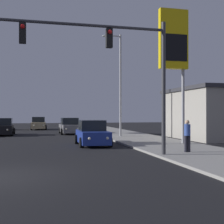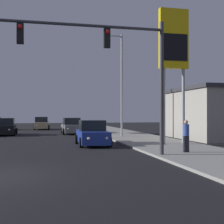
# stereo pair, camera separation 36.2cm
# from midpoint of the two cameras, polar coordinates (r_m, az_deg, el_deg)

# --- Properties ---
(sidewalk_right) EXTENTS (5.00, 60.00, 0.12)m
(sidewalk_right) POSITION_cam_midpoint_polar(r_m,az_deg,el_deg) (22.59, 7.19, -5.52)
(sidewalk_right) COLOR gray
(sidewalk_right) RESTS_ON ground
(car_blue) EXTENTS (2.04, 4.33, 1.68)m
(car_blue) POSITION_cam_midpoint_polar(r_m,az_deg,el_deg) (20.92, -4.13, -4.01)
(car_blue) COLOR navy
(car_blue) RESTS_ON ground
(car_grey) EXTENTS (2.04, 4.34, 1.68)m
(car_grey) POSITION_cam_midpoint_polar(r_m,az_deg,el_deg) (32.82, -8.07, -2.66)
(car_grey) COLOR slate
(car_grey) RESTS_ON ground
(car_tan) EXTENTS (2.04, 4.34, 1.68)m
(car_tan) POSITION_cam_midpoint_polar(r_m,az_deg,el_deg) (42.57, -13.52, -2.11)
(car_tan) COLOR tan
(car_tan) RESTS_ON ground
(car_black) EXTENTS (2.04, 4.33, 1.68)m
(car_black) POSITION_cam_midpoint_polar(r_m,az_deg,el_deg) (32.42, -19.57, -2.67)
(car_black) COLOR black
(car_black) RESTS_ON ground
(traffic_light_mast) EXTENTS (7.95, 0.36, 6.50)m
(traffic_light_mast) POSITION_cam_midpoint_polar(r_m,az_deg,el_deg) (14.98, 0.45, 9.86)
(traffic_light_mast) COLOR #38383D
(traffic_light_mast) RESTS_ON sidewalk_right
(street_lamp) EXTENTS (1.74, 0.24, 9.00)m
(street_lamp) POSITION_cam_midpoint_polar(r_m,az_deg,el_deg) (27.70, 0.91, 5.92)
(street_lamp) COLOR #99999E
(street_lamp) RESTS_ON sidewalk_right
(gas_station_sign) EXTENTS (2.00, 0.42, 9.00)m
(gas_station_sign) POSITION_cam_midpoint_polar(r_m,az_deg,el_deg) (21.71, 10.70, 11.67)
(gas_station_sign) COLOR #99999E
(gas_station_sign) RESTS_ON sidewalk_right
(pedestrian_on_sidewalk) EXTENTS (0.34, 0.32, 1.67)m
(pedestrian_on_sidewalk) POSITION_cam_midpoint_polar(r_m,az_deg,el_deg) (16.68, 13.00, -4.02)
(pedestrian_on_sidewalk) COLOR #23232D
(pedestrian_on_sidewalk) RESTS_ON sidewalk_right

